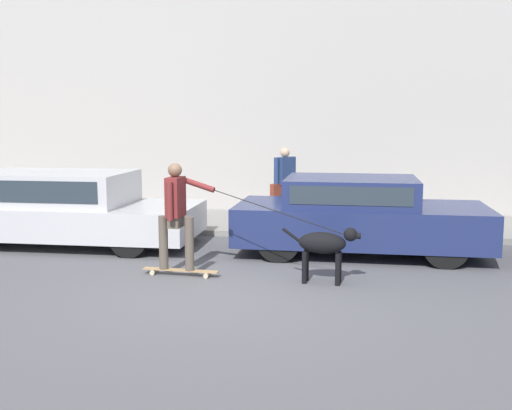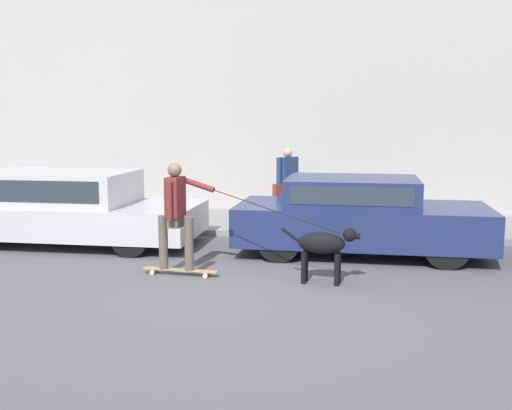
{
  "view_description": "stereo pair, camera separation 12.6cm",
  "coord_description": "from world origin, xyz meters",
  "px_view_note": "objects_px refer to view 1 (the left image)",
  "views": [
    {
      "loc": [
        1.59,
        -7.24,
        2.19
      ],
      "look_at": [
        0.3,
        1.31,
        0.95
      ],
      "focal_mm": 42.0,
      "sensor_mm": 36.0,
      "label": 1
    },
    {
      "loc": [
        1.72,
        -7.22,
        2.19
      ],
      "look_at": [
        0.3,
        1.31,
        0.95
      ],
      "focal_mm": 42.0,
      "sensor_mm": 36.0,
      "label": 2
    }
  ],
  "objects_px": {
    "parked_car_0": "(64,209)",
    "dog": "(325,245)",
    "skateboarder": "(177,212)",
    "parked_car_1": "(358,216)",
    "pedestrian_with_bag": "(284,181)"
  },
  "relations": [
    {
      "from": "parked_car_0",
      "to": "parked_car_1",
      "type": "distance_m",
      "value": 5.1
    },
    {
      "from": "parked_car_1",
      "to": "dog",
      "type": "bearing_deg",
      "value": -103.37
    },
    {
      "from": "parked_car_0",
      "to": "dog",
      "type": "height_order",
      "value": "parked_car_0"
    },
    {
      "from": "parked_car_1",
      "to": "dog",
      "type": "distance_m",
      "value": 1.94
    },
    {
      "from": "parked_car_0",
      "to": "skateboarder",
      "type": "xyz_separation_m",
      "value": [
        2.57,
        -1.78,
        0.28
      ]
    },
    {
      "from": "parked_car_1",
      "to": "pedestrian_with_bag",
      "type": "xyz_separation_m",
      "value": [
        -1.46,
        2.43,
        0.31
      ]
    },
    {
      "from": "parked_car_0",
      "to": "pedestrian_with_bag",
      "type": "xyz_separation_m",
      "value": [
        3.64,
        2.43,
        0.3
      ]
    },
    {
      "from": "skateboarder",
      "to": "pedestrian_with_bag",
      "type": "xyz_separation_m",
      "value": [
        1.07,
        4.21,
        0.02
      ]
    },
    {
      "from": "parked_car_1",
      "to": "skateboarder",
      "type": "bearing_deg",
      "value": -144.15
    },
    {
      "from": "parked_car_0",
      "to": "skateboarder",
      "type": "bearing_deg",
      "value": -34.94
    },
    {
      "from": "dog",
      "to": "pedestrian_with_bag",
      "type": "distance_m",
      "value": 4.44
    },
    {
      "from": "parked_car_0",
      "to": "skateboarder",
      "type": "relative_size",
      "value": 1.57
    },
    {
      "from": "parked_car_0",
      "to": "pedestrian_with_bag",
      "type": "distance_m",
      "value": 4.39
    },
    {
      "from": "skateboarder",
      "to": "pedestrian_with_bag",
      "type": "distance_m",
      "value": 4.34
    },
    {
      "from": "parked_car_0",
      "to": "skateboarder",
      "type": "distance_m",
      "value": 3.14
    }
  ]
}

